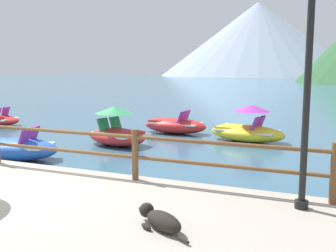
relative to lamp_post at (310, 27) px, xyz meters
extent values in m
plane|color=#38607A|center=(-4.67, 38.85, -3.02)|extent=(200.00, 200.00, 0.00)
cylinder|color=brown|center=(-2.97, 0.40, -2.14)|extent=(0.12, 0.12, 0.95)
cylinder|color=brown|center=(0.43, 0.40, -2.14)|extent=(0.12, 0.12, 0.95)
cylinder|color=brown|center=(-4.67, 0.40, -1.81)|extent=(23.80, 0.07, 0.07)
cylinder|color=brown|center=(-4.67, 0.40, -2.19)|extent=(23.80, 0.07, 0.07)
cylinder|color=black|center=(0.00, 0.00, -0.56)|extent=(0.10, 0.10, 4.11)
cylinder|color=black|center=(0.00, 0.00, -2.56)|extent=(0.20, 0.20, 0.12)
ellipsoid|color=black|center=(-1.56, -1.53, -2.50)|extent=(0.69, 0.54, 0.24)
sphere|color=black|center=(-1.89, -1.34, -2.46)|extent=(0.20, 0.20, 0.20)
ellipsoid|color=black|center=(-1.99, -1.29, -2.48)|extent=(0.14, 0.13, 0.08)
cylinder|color=black|center=(-1.22, -1.77, -2.58)|extent=(0.21, 0.14, 0.04)
ellipsoid|color=black|center=(-1.62, -1.31, -2.58)|extent=(0.21, 0.16, 0.07)
ellipsoid|color=black|center=(-1.78, -1.59, -2.58)|extent=(0.21, 0.16, 0.07)
ellipsoid|color=yellow|center=(-2.26, 7.21, -2.74)|extent=(2.77, 1.75, 0.56)
cube|color=silver|center=(-2.26, 7.21, -2.64)|extent=(2.17, 1.42, 0.06)
cube|color=purple|center=(-2.02, 7.44, -2.57)|extent=(0.46, 0.46, 0.08)
cube|color=purple|center=(-1.84, 7.41, -2.35)|extent=(0.27, 0.43, 0.43)
cube|color=purple|center=(-2.11, 6.92, -2.57)|extent=(0.46, 0.46, 0.08)
cube|color=purple|center=(-1.93, 6.89, -2.35)|extent=(0.27, 0.43, 0.43)
cube|color=yellow|center=(-2.96, 7.34, -2.58)|extent=(0.72, 1.01, 0.12)
cone|color=purple|center=(-2.13, 7.19, -1.87)|extent=(1.46, 1.46, 0.22)
ellipsoid|color=red|center=(-5.15, 7.86, -2.73)|extent=(2.54, 1.27, 0.58)
cube|color=silver|center=(-5.15, 7.86, -2.63)|extent=(1.99, 1.04, 0.06)
cube|color=purple|center=(-4.95, 8.09, -2.56)|extent=(0.42, 0.42, 0.08)
cube|color=purple|center=(-4.77, 8.08, -2.34)|extent=(0.22, 0.41, 0.43)
cube|color=purple|center=(-4.97, 7.62, -2.56)|extent=(0.42, 0.42, 0.08)
cube|color=purple|center=(-4.79, 7.62, -2.34)|extent=(0.22, 0.41, 0.43)
cube|color=red|center=(-5.83, 7.89, -2.57)|extent=(0.58, 0.84, 0.12)
ellipsoid|color=blue|center=(-7.44, 2.12, -2.72)|extent=(2.45, 1.69, 0.59)
cube|color=silver|center=(-7.44, 2.12, -2.62)|extent=(1.92, 1.37, 0.06)
cube|color=purple|center=(-7.33, 2.40, -2.55)|extent=(0.48, 0.48, 0.08)
cube|color=purple|center=(-7.16, 2.44, -2.33)|extent=(0.29, 0.44, 0.43)
cube|color=purple|center=(-7.22, 1.92, -2.55)|extent=(0.48, 0.48, 0.08)
cube|color=purple|center=(-7.04, 1.96, -2.33)|extent=(0.29, 0.44, 0.43)
cube|color=purple|center=(-12.94, 6.99, -2.64)|extent=(0.44, 0.44, 0.08)
cube|color=purple|center=(-12.76, 7.01, -2.42)|extent=(0.25, 0.42, 0.43)
ellipsoid|color=red|center=(-6.01, 4.96, -2.74)|extent=(2.44, 1.87, 0.54)
cube|color=silver|center=(-6.01, 4.96, -2.65)|extent=(1.92, 1.51, 0.06)
cube|color=#339956|center=(-6.24, 4.76, -2.58)|extent=(0.50, 0.50, 0.08)
cube|color=#339956|center=(-6.42, 4.81, -2.36)|extent=(0.31, 0.44, 0.43)
cube|color=#339956|center=(-6.09, 5.26, -2.58)|extent=(0.50, 0.50, 0.08)
cube|color=#339956|center=(-6.27, 5.31, -2.36)|extent=(0.31, 0.44, 0.43)
cube|color=red|center=(-5.45, 4.79, -2.59)|extent=(0.72, 1.01, 0.12)
cone|color=#339956|center=(-6.12, 4.99, -1.88)|extent=(1.54, 1.54, 0.22)
cone|color=#93A3B7|center=(-23.79, 128.91, 9.14)|extent=(64.36, 64.36, 24.32)
camera|label=1|loc=(0.33, -5.91, -0.57)|focal=41.93mm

